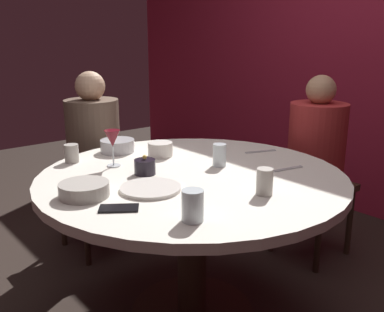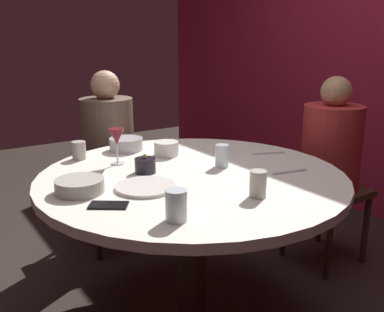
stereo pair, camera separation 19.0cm
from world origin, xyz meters
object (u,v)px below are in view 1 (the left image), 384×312
(seated_diner_left, at_px, (94,142))
(cup_near_candle, at_px, (193,206))
(dining_table, at_px, (192,203))
(bowl_serving_large, at_px, (118,146))
(seated_diner_back, at_px, (316,147))
(bowl_small_white, at_px, (84,190))
(wine_glass, at_px, (112,140))
(cell_phone, at_px, (119,208))
(cup_by_left_diner, at_px, (265,182))
(dinner_plate, at_px, (151,188))
(bowl_salad_center, at_px, (160,149))
(cup_by_right_diner, at_px, (220,155))
(cup_center_front, at_px, (72,153))
(candle_holder, at_px, (145,167))

(seated_diner_left, bearing_deg, cup_near_candle, -14.11)
(dining_table, xyz_separation_m, bowl_serving_large, (-0.54, -0.06, 0.18))
(seated_diner_back, bearing_deg, bowl_small_white, -1.65)
(wine_glass, distance_m, cell_phone, 0.56)
(seated_diner_left, xyz_separation_m, cup_by_left_diner, (1.34, 0.04, 0.08))
(seated_diner_left, xyz_separation_m, seated_diner_back, (0.94, 0.98, -0.01))
(seated_diner_back, height_order, bowl_serving_large, seated_diner_back)
(dining_table, distance_m, cell_phone, 0.52)
(cup_by_left_diner, bearing_deg, dinner_plate, -136.78)
(dinner_plate, height_order, bowl_salad_center, bowl_salad_center)
(seated_diner_back, bearing_deg, seated_diner_left, -43.83)
(cup_by_right_diner, bearing_deg, bowl_small_white, -93.91)
(seated_diner_back, bearing_deg, wine_glass, -15.10)
(seated_diner_back, xyz_separation_m, bowl_serving_large, (-0.54, -1.05, 0.07))
(bowl_small_white, bearing_deg, seated_diner_left, 150.52)
(bowl_serving_large, xyz_separation_m, cup_by_right_diner, (0.55, 0.24, 0.02))
(seated_diner_left, relative_size, cell_phone, 8.16)
(bowl_serving_large, relative_size, cup_near_candle, 1.68)
(seated_diner_back, relative_size, cell_phone, 8.05)
(seated_diner_back, distance_m, wine_glass, 1.25)
(dining_table, relative_size, cup_by_right_diner, 12.84)
(dinner_plate, bearing_deg, cup_near_candle, -10.93)
(cup_by_left_diner, relative_size, cup_center_front, 1.17)
(cell_phone, xyz_separation_m, bowl_serving_large, (-0.70, 0.41, 0.03))
(cell_phone, height_order, cup_near_candle, cup_near_candle)
(cup_by_left_diner, bearing_deg, bowl_salad_center, 178.11)
(cell_phone, distance_m, bowl_serving_large, 0.81)
(dining_table, bearing_deg, cell_phone, -71.86)
(seated_diner_left, relative_size, wine_glass, 6.49)
(candle_holder, relative_size, cell_phone, 0.68)
(seated_diner_back, xyz_separation_m, cell_phone, (0.16, -1.46, 0.04))
(bowl_small_white, xyz_separation_m, cup_by_left_diner, (0.44, 0.55, 0.03))
(dining_table, bearing_deg, seated_diner_left, 180.00)
(bowl_salad_center, xyz_separation_m, cup_by_right_diner, (0.33, 0.11, 0.02))
(dinner_plate, xyz_separation_m, bowl_small_white, (-0.11, -0.24, 0.02))
(cup_by_right_diner, height_order, cup_center_front, cup_by_right_diner)
(dining_table, distance_m, cup_by_left_diner, 0.44)
(dinner_plate, distance_m, bowl_salad_center, 0.51)
(seated_diner_left, bearing_deg, bowl_serving_large, -9.11)
(dinner_plate, bearing_deg, bowl_small_white, -114.19)
(dining_table, bearing_deg, bowl_salad_center, 169.44)
(cup_by_right_diner, bearing_deg, cup_by_left_diner, -19.10)
(seated_diner_back, distance_m, bowl_small_white, 1.49)
(dining_table, bearing_deg, cup_near_candle, -40.08)
(cup_by_left_diner, bearing_deg, cup_by_right_diner, 160.90)
(seated_diner_left, height_order, cup_by_left_diner, seated_diner_left)
(candle_holder, bearing_deg, cup_center_front, -157.00)
(dinner_plate, height_order, bowl_serving_large, bowl_serving_large)
(cup_near_candle, bearing_deg, cell_phone, -150.98)
(dining_table, bearing_deg, candle_holder, -125.70)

